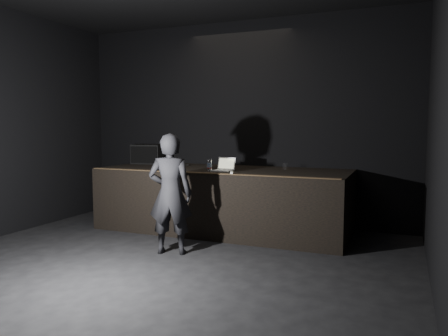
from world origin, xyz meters
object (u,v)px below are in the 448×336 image
stage_riser (223,200)px  beer_can (209,166)px  person (170,194)px  laptop (224,167)px  stage_monitor (148,154)px

stage_riser → beer_can: bearing=-99.1°
stage_riser → person: bearing=-95.3°
stage_riser → laptop: (0.13, -0.26, 0.55)m
stage_monitor → stage_riser: bearing=-24.3°
stage_riser → beer_can: 0.71m
stage_monitor → person: 2.45m
stage_riser → person: 1.51m
stage_monitor → laptop: 1.92m
laptop → beer_can: 0.24m
stage_riser → laptop: 0.62m
laptop → beer_can: laptop is taller
stage_monitor → laptop: bearing=-30.9°
person → stage_monitor: bearing=-67.2°
beer_can → stage_riser: bearing=80.9°
stage_monitor → beer_can: 1.79m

